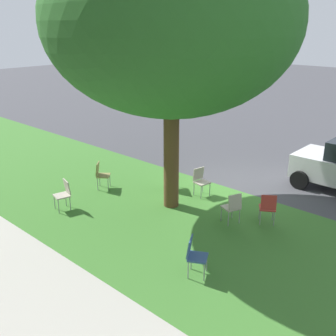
{
  "coord_description": "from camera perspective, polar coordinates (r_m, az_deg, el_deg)",
  "views": [
    {
      "loc": [
        -6.6,
        10.5,
        5.09
      ],
      "look_at": [
        1.11,
        1.93,
        0.88
      ],
      "focal_mm": 42.61,
      "sensor_mm": 36.0,
      "label": 1
    }
  ],
  "objects": [
    {
      "name": "chair_4",
      "position": [
        11.81,
        -14.68,
        -3.42
      ],
      "size": [
        0.51,
        0.51,
        0.88
      ],
      "color": "#ADA393",
      "rests_on": "ground"
    },
    {
      "name": "grass_verge",
      "position": [
        11.08,
        -0.13,
        -7.29
      ],
      "size": [
        48.0,
        6.0,
        0.01
      ],
      "primitive_type": "cube",
      "color": "#3D752D",
      "rests_on": "ground"
    },
    {
      "name": "street_tree",
      "position": [
        10.73,
        0.53,
        20.24
      ],
      "size": [
        6.58,
        6.58,
        7.57
      ],
      "color": "brown",
      "rests_on": "ground"
    },
    {
      "name": "sidewalk_strip",
      "position": [
        8.82,
        -20.55,
        -16.64
      ],
      "size": [
        48.0,
        2.8,
        0.01
      ],
      "primitive_type": "cube",
      "color": "#ADA89E",
      "rests_on": "ground"
    },
    {
      "name": "chair_1",
      "position": [
        12.41,
        4.68,
        -1.64
      ],
      "size": [
        0.5,
        0.49,
        0.88
      ],
      "color": "#ADA393",
      "rests_on": "ground"
    },
    {
      "name": "chair_2",
      "position": [
        10.92,
        14.09,
        -5.35
      ],
      "size": [
        0.58,
        0.58,
        0.88
      ],
      "color": "#B7332D",
      "rests_on": "ground"
    },
    {
      "name": "ground",
      "position": [
        13.41,
        9.08,
        -2.53
      ],
      "size": [
        80.0,
        80.0,
        0.0
      ],
      "primitive_type": "plane",
      "color": "#424247"
    },
    {
      "name": "chair_3",
      "position": [
        8.6,
        3.8,
        -12.12
      ],
      "size": [
        0.57,
        0.56,
        0.88
      ],
      "color": "#335184",
      "rests_on": "ground"
    },
    {
      "name": "chair_5",
      "position": [
        10.76,
        9.2,
        -5.37
      ],
      "size": [
        0.54,
        0.54,
        0.88
      ],
      "color": "#ADA393",
      "rests_on": "ground"
    },
    {
      "name": "chair_0",
      "position": [
        12.83,
        0.22,
        -0.84
      ],
      "size": [
        0.58,
        0.58,
        0.88
      ],
      "color": "olive",
      "rests_on": "ground"
    },
    {
      "name": "chair_6",
      "position": [
        13.06,
        -9.55,
        -0.75
      ],
      "size": [
        0.59,
        0.59,
        0.88
      ],
      "color": "olive",
      "rests_on": "ground"
    }
  ]
}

